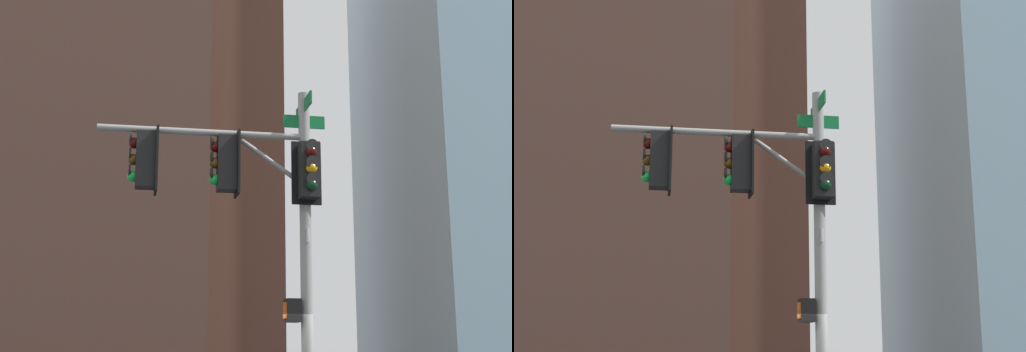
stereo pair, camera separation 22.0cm
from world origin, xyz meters
TOP-DOWN VIEW (x-y plane):
  - signal_pole_assembly at (-1.36, -0.39)m, footprint 4.11×1.17m
  - building_brick_nearside at (-11.73, 35.47)m, footprint 20.96×18.53m
  - building_brick_midblock at (-5.73, 49.38)m, footprint 20.95×19.54m
  - building_glass_tower at (27.32, 51.55)m, footprint 22.57×29.50m

SIDE VIEW (x-z plane):
  - signal_pole_assembly at x=-1.36m, z-range 1.20..7.75m
  - building_brick_nearside at x=-11.73m, z-range 0.00..41.85m
  - building_brick_midblock at x=-5.73m, z-range 0.00..43.07m
  - building_glass_tower at x=27.32m, z-range 0.00..55.40m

